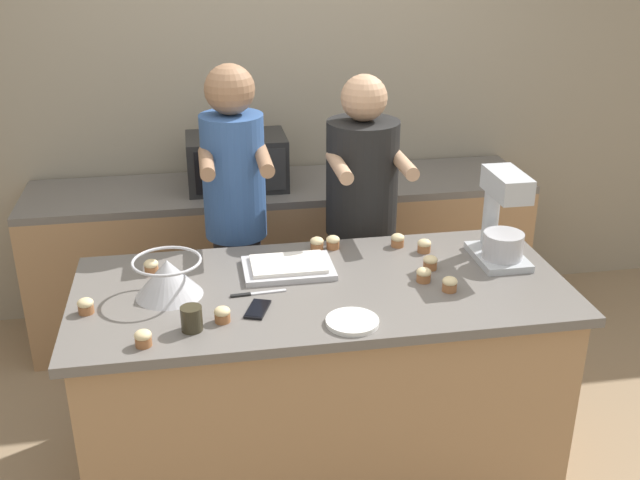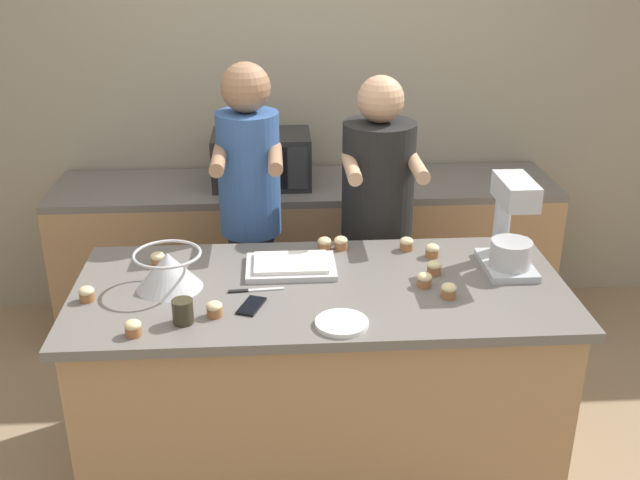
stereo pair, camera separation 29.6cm
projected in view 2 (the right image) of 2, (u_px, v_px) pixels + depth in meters
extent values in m
plane|color=#937A5B|center=(321.00, 465.00, 3.36)|extent=(16.00, 16.00, 0.00)
cube|color=gray|center=(302.00, 87.00, 4.32)|extent=(10.00, 0.06, 2.70)
cube|color=#A87F56|center=(321.00, 384.00, 3.18)|extent=(1.90, 0.83, 0.86)
cube|color=#66605B|center=(321.00, 290.00, 3.00)|extent=(1.98, 0.88, 0.04)
cube|color=#A87F56|center=(306.00, 258.00, 4.37)|extent=(2.80, 0.60, 0.85)
cube|color=#66605B|center=(306.00, 186.00, 4.20)|extent=(2.80, 0.60, 0.04)
cylinder|color=#232328|center=(254.00, 308.00, 3.81)|extent=(0.23, 0.23, 0.85)
cylinder|color=#335693|center=(249.00, 174.00, 3.52)|extent=(0.29, 0.29, 0.59)
sphere|color=#936B4C|center=(246.00, 87.00, 3.36)|extent=(0.23, 0.23, 0.23)
cylinder|color=#936B4C|center=(219.00, 159.00, 3.31)|extent=(0.06, 0.34, 0.06)
cylinder|color=#936B4C|center=(275.00, 158.00, 3.32)|extent=(0.06, 0.34, 0.06)
cylinder|color=#33384C|center=(374.00, 307.00, 3.85)|extent=(0.27, 0.27, 0.83)
cylinder|color=black|center=(378.00, 179.00, 3.57)|extent=(0.35, 0.35, 0.56)
sphere|color=tan|center=(381.00, 99.00, 3.42)|extent=(0.22, 0.22, 0.22)
cylinder|color=tan|center=(351.00, 167.00, 3.36)|extent=(0.06, 0.34, 0.06)
cylinder|color=tan|center=(416.00, 166.00, 3.38)|extent=(0.06, 0.34, 0.06)
cube|color=#B2B7BC|center=(506.00, 265.00, 3.13)|extent=(0.20, 0.30, 0.03)
cylinder|color=#B2B7BC|center=(502.00, 222.00, 3.18)|extent=(0.07, 0.07, 0.27)
cube|color=#B2B7BC|center=(516.00, 191.00, 2.99)|extent=(0.13, 0.26, 0.10)
cylinder|color=#BCBCC1|center=(511.00, 254.00, 3.07)|extent=(0.17, 0.17, 0.11)
cone|color=#BCBCC1|center=(169.00, 270.00, 2.95)|extent=(0.26, 0.26, 0.15)
torus|color=#BCBCC1|center=(167.00, 254.00, 2.92)|extent=(0.27, 0.27, 0.01)
cube|color=#BCBCC1|center=(291.00, 267.00, 3.13)|extent=(0.37, 0.26, 0.02)
cube|color=white|center=(291.00, 263.00, 3.12)|extent=(0.31, 0.21, 0.02)
cube|color=black|center=(262.00, 159.00, 4.12)|extent=(0.53, 0.35, 0.29)
cube|color=black|center=(252.00, 169.00, 3.95)|extent=(0.36, 0.01, 0.23)
cube|color=#2D2D2D|center=(298.00, 168.00, 3.97)|extent=(0.11, 0.01, 0.23)
cube|color=black|center=(251.00, 306.00, 2.83)|extent=(0.12, 0.16, 0.01)
cube|color=black|center=(251.00, 305.00, 2.83)|extent=(0.10, 0.14, 0.00)
cylinder|color=#332D1E|center=(183.00, 311.00, 2.70)|extent=(0.08, 0.08, 0.09)
cylinder|color=white|center=(342.00, 323.00, 2.70)|extent=(0.19, 0.19, 0.02)
cube|color=#BCBCC1|center=(266.00, 289.00, 2.96)|extent=(0.14, 0.03, 0.01)
cube|color=black|center=(238.00, 291.00, 2.94)|extent=(0.08, 0.02, 0.01)
cylinder|color=#9E6038|center=(215.00, 312.00, 2.76)|extent=(0.06, 0.06, 0.03)
ellipsoid|color=beige|center=(214.00, 306.00, 2.75)|extent=(0.06, 0.06, 0.04)
cylinder|color=#9E6038|center=(424.00, 283.00, 2.98)|extent=(0.06, 0.06, 0.03)
ellipsoid|color=beige|center=(425.00, 277.00, 2.97)|extent=(0.06, 0.06, 0.04)
cylinder|color=#9E6038|center=(341.00, 246.00, 3.32)|extent=(0.06, 0.06, 0.03)
ellipsoid|color=beige|center=(341.00, 240.00, 3.31)|extent=(0.06, 0.06, 0.04)
cylinder|color=#9E6038|center=(432.00, 253.00, 3.24)|extent=(0.06, 0.06, 0.03)
ellipsoid|color=beige|center=(432.00, 248.00, 3.23)|extent=(0.06, 0.06, 0.04)
cylinder|color=#9E6038|center=(406.00, 246.00, 3.31)|extent=(0.06, 0.06, 0.03)
ellipsoid|color=beige|center=(407.00, 241.00, 3.30)|extent=(0.06, 0.06, 0.04)
cylinder|color=#9E6038|center=(158.00, 262.00, 3.16)|extent=(0.06, 0.06, 0.03)
ellipsoid|color=beige|center=(157.00, 256.00, 3.15)|extent=(0.06, 0.06, 0.04)
cylinder|color=#9E6038|center=(87.00, 297.00, 2.87)|extent=(0.06, 0.06, 0.03)
ellipsoid|color=beige|center=(86.00, 291.00, 2.86)|extent=(0.06, 0.06, 0.04)
cylinder|color=#9E6038|center=(133.00, 331.00, 2.63)|extent=(0.06, 0.06, 0.03)
ellipsoid|color=beige|center=(133.00, 325.00, 2.62)|extent=(0.06, 0.06, 0.04)
cylinder|color=#9E6038|center=(324.00, 246.00, 3.31)|extent=(0.06, 0.06, 0.03)
ellipsoid|color=beige|center=(324.00, 241.00, 3.30)|extent=(0.06, 0.06, 0.04)
cylinder|color=#9E6038|center=(434.00, 271.00, 3.08)|extent=(0.06, 0.06, 0.03)
ellipsoid|color=beige|center=(434.00, 265.00, 3.07)|extent=(0.06, 0.06, 0.04)
cylinder|color=#9E6038|center=(448.00, 294.00, 2.90)|extent=(0.06, 0.06, 0.03)
ellipsoid|color=beige|center=(449.00, 288.00, 2.89)|extent=(0.06, 0.06, 0.04)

